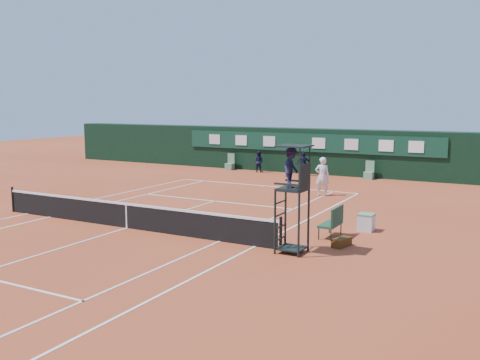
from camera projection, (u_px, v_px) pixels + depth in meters
The scene contains 14 objects.
ground at pixel (127, 228), 20.31m from camera, with size 90.00×90.00×0.00m, color #AE4929.
court_lines at pixel (127, 228), 20.31m from camera, with size 11.05×23.85×0.01m.
tennis_net at pixel (127, 215), 20.23m from camera, with size 12.90×0.10×1.10m.
back_wall at pixel (309, 151), 36.36m from camera, with size 40.00×1.65×3.00m.
linesman_chair_left at pixel (230, 165), 38.05m from camera, with size 0.55×0.50×1.15m.
linesman_chair_right at pixel (369, 174), 33.29m from camera, with size 0.55×0.50×1.15m.
umpire_chair at pixel (292, 176), 16.63m from camera, with size 0.96×0.95×3.42m.
player_bench at pixel (333, 221), 18.83m from camera, with size 0.56×1.20×1.10m.
tennis_bag at pixel (342, 242), 17.67m from camera, with size 0.33×0.76×0.29m, color black.
cooler at pixel (366, 222), 19.84m from camera, with size 0.57×0.57×0.65m.
tennis_ball at pixel (269, 195), 27.24m from camera, with size 0.08×0.08×0.08m, color #D0D932.
player at pixel (322, 176), 27.31m from camera, with size 0.73×0.48×1.99m, color white.
ball_kid_left at pixel (259, 162), 36.67m from camera, with size 0.71×0.55×1.45m, color black.
ball_kid_right at pixel (304, 164), 34.83m from camera, with size 0.91×0.38×1.55m, color black.
Camera 1 is at (13.31, -15.33, 4.71)m, focal length 40.00 mm.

